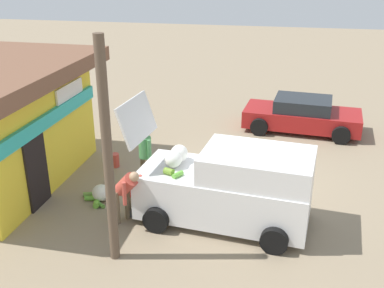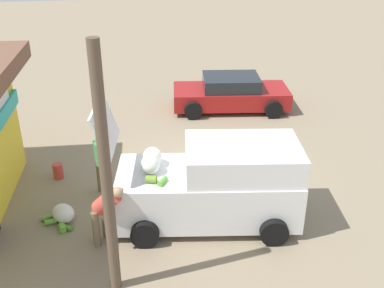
# 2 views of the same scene
# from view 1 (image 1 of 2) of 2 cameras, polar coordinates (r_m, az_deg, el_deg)

# --- Properties ---
(ground_plane) EXTENTS (60.00, 60.00, 0.00)m
(ground_plane) POSITION_cam_1_polar(r_m,az_deg,el_deg) (13.21, 5.28, -4.22)
(ground_plane) COLOR gray
(delivery_van) EXTENTS (2.47, 4.47, 2.82)m
(delivery_van) POSITION_cam_1_polar(r_m,az_deg,el_deg) (10.75, 4.76, -5.28)
(delivery_van) COLOR white
(delivery_van) RESTS_ON ground_plane
(parked_sedan) EXTENTS (2.40, 4.21, 1.21)m
(parked_sedan) POSITION_cam_1_polar(r_m,az_deg,el_deg) (16.94, 13.49, 3.50)
(parked_sedan) COLOR maroon
(parked_sedan) RESTS_ON ground_plane
(vendor_standing) EXTENTS (0.48, 0.48, 1.67)m
(vendor_standing) POSITION_cam_1_polar(r_m,az_deg,el_deg) (12.47, -5.83, -1.07)
(vendor_standing) COLOR #726047
(vendor_standing) RESTS_ON ground_plane
(customer_bending) EXTENTS (0.69, 0.74, 1.45)m
(customer_bending) POSITION_cam_1_polar(r_m,az_deg,el_deg) (10.74, -8.16, -5.72)
(customer_bending) COLOR #726047
(customer_bending) RESTS_ON ground_plane
(unloaded_banana_pile) EXTENTS (0.88, 0.89, 0.39)m
(unloaded_banana_pile) POSITION_cam_1_polar(r_m,az_deg,el_deg) (12.20, -11.31, -6.07)
(unloaded_banana_pile) COLOR silver
(unloaded_banana_pile) RESTS_ON ground_plane
(paint_bucket) EXTENTS (0.26, 0.26, 0.41)m
(paint_bucket) POSITION_cam_1_polar(r_m,az_deg,el_deg) (13.95, -9.56, -1.99)
(paint_bucket) COLOR #BF3F33
(paint_bucket) RESTS_ON ground_plane
(utility_pole) EXTENTS (0.20, 0.20, 4.67)m
(utility_pole) POSITION_cam_1_polar(r_m,az_deg,el_deg) (8.97, -10.43, -1.49)
(utility_pole) COLOR brown
(utility_pole) RESTS_ON ground_plane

